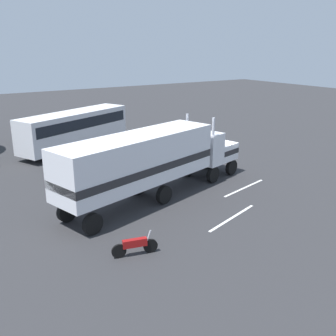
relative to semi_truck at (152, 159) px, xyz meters
The scene contains 7 objects.
ground_plane 7.13m from the semi_truck, 14.86° to the left, with size 120.00×120.00×0.00m, color #2D2D30.
lane_stripe_near 6.76m from the semi_truck, 16.59° to the right, with size 4.40×0.16×0.01m, color silver.
lane_stripe_mid 5.88m from the semi_truck, 65.43° to the right, with size 4.40×0.16×0.01m, color silver.
semi_truck is the anchor object (origin of this frame).
person_bystander 3.56m from the semi_truck, 77.62° to the left, with size 0.34×0.46×1.63m.
parked_bus 13.75m from the semi_truck, 88.94° to the left, with size 11.10×6.74×3.40m.
motorcycle 7.09m from the semi_truck, 127.10° to the right, with size 2.07×0.61×1.12m.
Camera 1 is at (-17.68, -20.80, 8.97)m, focal length 41.43 mm.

